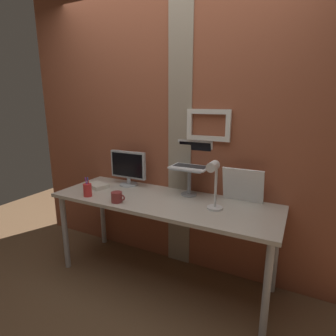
{
  "coord_description": "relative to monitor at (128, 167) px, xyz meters",
  "views": [
    {
      "loc": [
        1.06,
        -1.82,
        1.55
      ],
      "look_at": [
        0.05,
        0.17,
        1.0
      ],
      "focal_mm": 28.86,
      "sensor_mm": 36.0,
      "label": 1
    }
  ],
  "objects": [
    {
      "name": "coffee_mug",
      "position": [
        0.19,
        -0.43,
        -0.14
      ],
      "size": [
        0.13,
        0.09,
        0.09
      ],
      "color": "maroon",
      "rests_on": "desk"
    },
    {
      "name": "paper_clutter_stack",
      "position": [
        -0.22,
        -0.2,
        -0.17
      ],
      "size": [
        0.23,
        0.19,
        0.04
      ],
      "primitive_type": "cube",
      "rotation": [
        0.0,
        0.0,
        -0.29
      ],
      "color": "silver",
      "rests_on": "desk"
    },
    {
      "name": "laptop_stand",
      "position": [
        0.64,
        0.0,
        -0.02
      ],
      "size": [
        0.28,
        0.22,
        0.25
      ],
      "color": "gray",
      "rests_on": "desk"
    },
    {
      "name": "whiteboard_panel",
      "position": [
        1.09,
        0.04,
        -0.04
      ],
      "size": [
        0.33,
        0.09,
        0.29
      ],
      "primitive_type": "cube",
      "rotation": [
        0.26,
        0.0,
        0.0
      ],
      "color": "white",
      "rests_on": "desk"
    },
    {
      "name": "brick_wall_back",
      "position": [
        0.44,
        0.18,
        0.4
      ],
      "size": [
        3.35,
        0.15,
        2.67
      ],
      "color": "brown",
      "rests_on": "ground_plane"
    },
    {
      "name": "pen_cup",
      "position": [
        -0.13,
        -0.43,
        -0.13
      ],
      "size": [
        0.07,
        0.07,
        0.17
      ],
      "color": "red",
      "rests_on": "desk"
    },
    {
      "name": "laptop",
      "position": [
        0.64,
        0.07,
        0.12
      ],
      "size": [
        0.32,
        0.27,
        0.23
      ],
      "color": "white",
      "rests_on": "laptop_stand"
    },
    {
      "name": "ground_plane",
      "position": [
        0.44,
        -0.27,
        -0.94
      ],
      "size": [
        6.0,
        6.0,
        0.0
      ],
      "primitive_type": "plane",
      "color": "brown"
    },
    {
      "name": "desk",
      "position": [
        0.49,
        -0.2,
        -0.26
      ],
      "size": [
        1.92,
        0.65,
        0.75
      ],
      "color": "beige",
      "rests_on": "ground_plane"
    },
    {
      "name": "monitor",
      "position": [
        0.0,
        0.0,
        0.0
      ],
      "size": [
        0.38,
        0.18,
        0.34
      ],
      "color": "#ADB2B7",
      "rests_on": "desk"
    },
    {
      "name": "desk_lamp",
      "position": [
        0.94,
        -0.26,
        0.06
      ],
      "size": [
        0.12,
        0.2,
        0.39
      ],
      "color": "white",
      "rests_on": "desk"
    }
  ]
}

